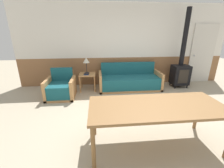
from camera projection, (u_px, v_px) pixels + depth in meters
name	position (u px, v px, depth m)	size (l,w,h in m)	color
ground_plane	(145.00, 124.00, 3.10)	(16.00, 16.00, 0.00)	#B2A58C
wall_back	(125.00, 46.00, 5.12)	(7.20, 0.06, 2.70)	#8E603D
couch	(129.00, 81.00, 4.97)	(2.01, 0.82, 0.82)	#B27F4C
armchair	(61.00, 89.00, 4.32)	(0.78, 0.79, 0.79)	#B27F4C
side_table	(87.00, 77.00, 4.80)	(0.51, 0.51, 0.54)	#B27F4C
table_lamp	(86.00, 61.00, 4.72)	(0.20, 0.20, 0.50)	#262628
book_stack	(86.00, 74.00, 4.67)	(0.17, 0.13, 0.04)	#234799
dining_table	(157.00, 109.00, 2.32)	(2.09, 0.87, 0.75)	olive
wood_stove	(181.00, 68.00, 5.01)	(0.55, 0.44, 2.51)	black
entry_door	(202.00, 54.00, 5.43)	(0.89, 0.09, 2.07)	silver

